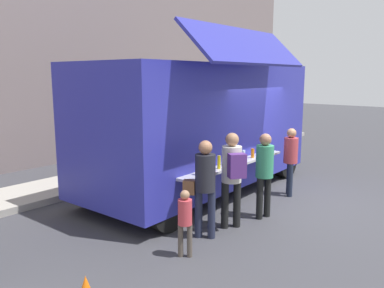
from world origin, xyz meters
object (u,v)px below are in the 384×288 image
at_px(customer_extra_browsing, 291,156).
at_px(trash_bin, 224,139).
at_px(customer_rear_waiting, 204,181).
at_px(food_truck_main, 202,123).
at_px(child_near_queue, 185,217).
at_px(customer_mid_with_backpack, 232,171).
at_px(customer_front_ordering, 265,168).

bearing_deg(customer_extra_browsing, trash_bin, -69.42).
distance_m(trash_bin, customer_rear_waiting, 7.65).
bearing_deg(food_truck_main, customer_extra_browsing, -63.00).
xyz_separation_m(food_truck_main, child_near_queue, (-2.96, -2.06, -1.01)).
relative_size(trash_bin, customer_rear_waiting, 0.60).
relative_size(trash_bin, customer_mid_with_backpack, 0.58).
bearing_deg(customer_mid_with_backpack, customer_front_ordering, -65.39).
bearing_deg(trash_bin, customer_extra_browsing, -127.50).
height_order(customer_mid_with_backpack, child_near_queue, customer_mid_with_backpack).
bearing_deg(child_near_queue, customer_rear_waiting, -18.28).
bearing_deg(customer_front_ordering, child_near_queue, 100.58).
bearing_deg(customer_front_ordering, customer_rear_waiting, 91.11).
bearing_deg(customer_mid_with_backpack, child_near_queue, 130.35).
bearing_deg(food_truck_main, child_near_queue, -146.80).
relative_size(food_truck_main, customer_mid_with_backpack, 3.57).
height_order(food_truck_main, customer_rear_waiting, food_truck_main).
bearing_deg(customer_front_ordering, customer_mid_with_backpack, 90.80).
relative_size(trash_bin, customer_extra_browsing, 0.64).
height_order(customer_front_ordering, customer_mid_with_backpack, customer_mid_with_backpack).
bearing_deg(customer_front_ordering, food_truck_main, -5.72).
distance_m(food_truck_main, customer_extra_browsing, 2.22).
distance_m(customer_rear_waiting, customer_extra_browsing, 3.21).
height_order(customer_mid_with_backpack, customer_rear_waiting, customer_mid_with_backpack).
relative_size(customer_front_ordering, customer_mid_with_backpack, 0.95).
bearing_deg(trash_bin, customer_rear_waiting, -147.05).
relative_size(food_truck_main, customer_front_ordering, 3.75).
xyz_separation_m(customer_mid_with_backpack, child_near_queue, (-1.42, -0.11, -0.45)).
bearing_deg(customer_rear_waiting, food_truck_main, 10.48).
bearing_deg(customer_extra_browsing, customer_rear_waiting, 57.78).
xyz_separation_m(customer_mid_with_backpack, customer_extra_browsing, (2.55, 0.11, -0.14)).
distance_m(customer_mid_with_backpack, child_near_queue, 1.49).
bearing_deg(trash_bin, food_truck_main, -151.09).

